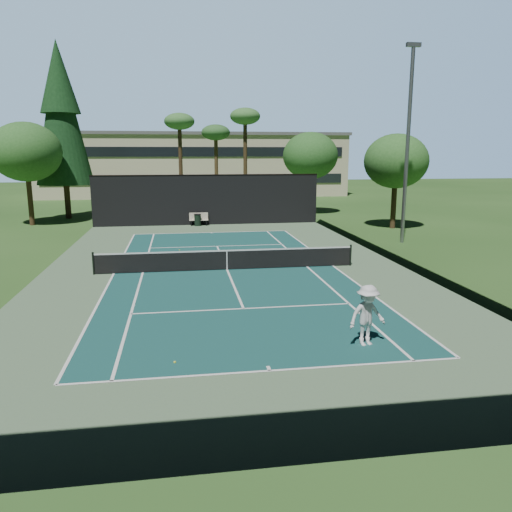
# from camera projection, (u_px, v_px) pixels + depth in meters

# --- Properties ---
(ground) EXTENTS (160.00, 160.00, 0.00)m
(ground) POSITION_uv_depth(u_px,v_px,m) (227.00, 270.00, 24.86)
(ground) COLOR #2A521F
(ground) RESTS_ON ground
(apron_slab) EXTENTS (18.00, 32.00, 0.01)m
(apron_slab) POSITION_uv_depth(u_px,v_px,m) (227.00, 270.00, 24.86)
(apron_slab) COLOR #567552
(apron_slab) RESTS_ON ground
(court_surface) EXTENTS (10.97, 23.77, 0.01)m
(court_surface) POSITION_uv_depth(u_px,v_px,m) (227.00, 270.00, 24.86)
(court_surface) COLOR #174B47
(court_surface) RESTS_ON ground
(court_lines) EXTENTS (11.07, 23.87, 0.01)m
(court_lines) POSITION_uv_depth(u_px,v_px,m) (227.00, 270.00, 24.86)
(court_lines) COLOR white
(court_lines) RESTS_ON ground
(tennis_net) EXTENTS (12.90, 0.10, 1.10)m
(tennis_net) POSITION_uv_depth(u_px,v_px,m) (227.00, 259.00, 24.75)
(tennis_net) COLOR black
(tennis_net) RESTS_ON ground
(fence) EXTENTS (18.04, 32.05, 4.03)m
(fence) POSITION_uv_depth(u_px,v_px,m) (226.00, 230.00, 24.51)
(fence) COLOR black
(fence) RESTS_ON ground
(player) EXTENTS (1.34, 0.94, 1.88)m
(player) POSITION_uv_depth(u_px,v_px,m) (367.00, 315.00, 15.01)
(player) COLOR silver
(player) RESTS_ON ground
(tennis_ball_a) EXTENTS (0.07, 0.07, 0.07)m
(tennis_ball_a) POSITION_uv_depth(u_px,v_px,m) (175.00, 362.00, 13.86)
(tennis_ball_a) COLOR #EEF637
(tennis_ball_a) RESTS_ON ground
(tennis_ball_b) EXTENTS (0.08, 0.08, 0.08)m
(tennis_ball_b) POSITION_uv_depth(u_px,v_px,m) (182.00, 267.00, 25.25)
(tennis_ball_b) COLOR #CEE433
(tennis_ball_b) RESTS_ON ground
(tennis_ball_c) EXTENTS (0.08, 0.08, 0.08)m
(tennis_ball_c) POSITION_uv_depth(u_px,v_px,m) (272.00, 250.00, 29.87)
(tennis_ball_c) COLOR #BDCE2E
(tennis_ball_c) RESTS_ON ground
(tennis_ball_d) EXTENTS (0.07, 0.07, 0.07)m
(tennis_ball_d) POSITION_uv_depth(u_px,v_px,m) (180.00, 250.00, 29.73)
(tennis_ball_d) COLOR #BCCE2E
(tennis_ball_d) RESTS_ON ground
(park_bench) EXTENTS (1.50, 0.45, 1.02)m
(park_bench) POSITION_uv_depth(u_px,v_px,m) (199.00, 219.00, 39.84)
(park_bench) COLOR beige
(park_bench) RESTS_ON ground
(trash_bin) EXTENTS (0.56, 0.56, 0.95)m
(trash_bin) POSITION_uv_depth(u_px,v_px,m) (198.00, 220.00, 39.61)
(trash_bin) COLOR black
(trash_bin) RESTS_ON ground
(pine_tree) EXTENTS (4.80, 4.80, 15.00)m
(pine_tree) POSITION_uv_depth(u_px,v_px,m) (60.00, 107.00, 42.40)
(pine_tree) COLOR #412E1C
(pine_tree) RESTS_ON ground
(palm_a) EXTENTS (2.80, 2.80, 9.32)m
(palm_a) POSITION_uv_depth(u_px,v_px,m) (179.00, 125.00, 46.11)
(palm_a) COLOR #402D1B
(palm_a) RESTS_ON ground
(palm_b) EXTENTS (2.80, 2.80, 8.42)m
(palm_b) POSITION_uv_depth(u_px,v_px,m) (216.00, 135.00, 48.73)
(palm_b) COLOR #4F3B22
(palm_b) RESTS_ON ground
(palm_c) EXTENTS (2.80, 2.80, 9.77)m
(palm_c) POSITION_uv_depth(u_px,v_px,m) (245.00, 121.00, 45.95)
(palm_c) COLOR #42311C
(palm_c) RESTS_ON ground
(decid_tree_a) EXTENTS (5.12, 5.12, 7.62)m
(decid_tree_a) POSITION_uv_depth(u_px,v_px,m) (310.00, 156.00, 46.53)
(decid_tree_a) COLOR #4F3721
(decid_tree_a) RESTS_ON ground
(decid_tree_b) EXTENTS (4.80, 4.80, 7.14)m
(decid_tree_b) POSITION_uv_depth(u_px,v_px,m) (396.00, 161.00, 37.52)
(decid_tree_b) COLOR #47331E
(decid_tree_b) RESTS_ON ground
(decid_tree_c) EXTENTS (5.44, 5.44, 8.09)m
(decid_tree_c) POSITION_uv_depth(u_px,v_px,m) (26.00, 152.00, 39.00)
(decid_tree_c) COLOR #4D3521
(decid_tree_c) RESTS_ON ground
(campus_building) EXTENTS (40.50, 12.50, 8.30)m
(campus_building) POSITION_uv_depth(u_px,v_px,m) (194.00, 164.00, 68.48)
(campus_building) COLOR beige
(campus_building) RESTS_ON ground
(light_pole) EXTENTS (0.90, 0.25, 12.22)m
(light_pole) POSITION_uv_depth(u_px,v_px,m) (408.00, 141.00, 31.14)
(light_pole) COLOR gray
(light_pole) RESTS_ON ground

